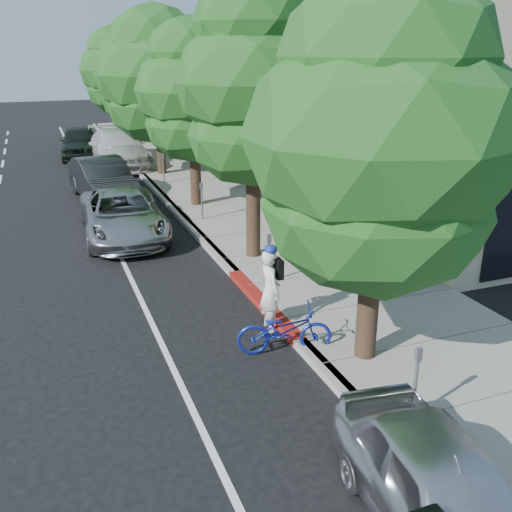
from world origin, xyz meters
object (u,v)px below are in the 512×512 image
bicycle (285,330)px  near_car_a (445,498)px  street_tree_1 (253,87)px  street_tree_5 (117,71)px  street_tree_0 (380,142)px  street_tree_2 (193,93)px  cyclist (270,290)px  pedestrian (315,202)px  street_tree_3 (157,77)px  street_tree_4 (134,78)px  silver_suv (123,215)px  dark_suv_far (80,142)px  dark_sedan (103,180)px  white_pickup (118,148)px

bicycle → near_car_a: 4.92m
street_tree_1 → bicycle: (-1.30, -5.13, -4.25)m
street_tree_1 → street_tree_5: (0.00, 24.00, -0.48)m
street_tree_0 → street_tree_2: (0.00, 12.00, -0.02)m
street_tree_0 → cyclist: (-1.17, 1.93, -3.32)m
cyclist → pedestrian: bearing=-34.7°
street_tree_3 → bicycle: size_ratio=4.01×
street_tree_4 → bicycle: street_tree_4 is taller
street_tree_3 → silver_suv: (-3.10, -8.56, -3.74)m
street_tree_2 → street_tree_4: 12.00m
street_tree_3 → dark_suv_far: street_tree_3 is taller
silver_suv → dark_sedan: bearing=92.2°
street_tree_3 → dark_sedan: size_ratio=1.52×
street_tree_0 → near_car_a: size_ratio=1.74×
silver_suv → street_tree_0: bearing=-69.6°
silver_suv → street_tree_4: bearing=80.2°
street_tree_0 → street_tree_1: street_tree_1 is taller
street_tree_4 → near_car_a: 28.29m
street_tree_2 → silver_suv: size_ratio=1.29×
near_car_a → street_tree_5: bearing=94.9°
cyclist → silver_suv: (-1.93, 7.51, -0.16)m
street_tree_0 → street_tree_1: 6.02m
street_tree_2 → cyclist: 10.66m
street_tree_2 → pedestrian: (2.86, -4.12, -3.23)m
street_tree_2 → dark_sedan: bearing=142.0°
bicycle → white_pickup: size_ratio=0.30×
cyclist → bicycle: size_ratio=0.95×
street_tree_3 → street_tree_4: 6.01m
cyclist → pedestrian: 7.19m
street_tree_4 → cyclist: size_ratio=3.79×
street_tree_1 → near_car_a: 10.92m
cyclist → pedestrian: size_ratio=1.11×
street_tree_2 → street_tree_0: bearing=-90.0°
street_tree_1 → bicycle: size_ratio=4.00×
cyclist → silver_suv: cyclist is taller
street_tree_5 → silver_suv: street_tree_5 is taller
pedestrian → dark_suv_far: bearing=-81.0°
street_tree_2 → street_tree_5: (-0.00, 18.00, 0.08)m
street_tree_1 → cyclist: 5.73m
cyclist → dark_suv_far: size_ratio=0.36×
pedestrian → near_car_a: bearing=59.6°
street_tree_2 → white_pickup: (-1.52, 9.11, -3.28)m
cyclist → dark_sedan: bearing=8.2°
street_tree_2 → silver_suv: 5.30m
dark_sedan → near_car_a: size_ratio=1.23×
bicycle → near_car_a: (-0.10, -4.91, 0.19)m
pedestrian → silver_suv: bearing=-25.4°
street_tree_5 → dark_sedan: street_tree_5 is taller
street_tree_2 → white_pickup: 9.80m
street_tree_1 → pedestrian: bearing=33.2°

